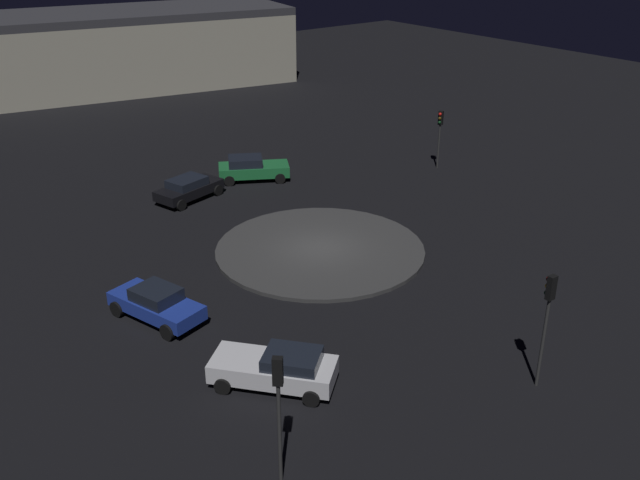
{
  "coord_description": "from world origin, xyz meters",
  "views": [
    {
      "loc": [
        19.76,
        25.56,
        15.73
      ],
      "look_at": [
        0.0,
        0.0,
        0.62
      ],
      "focal_mm": 39.96,
      "sensor_mm": 36.0,
      "label": 1
    }
  ],
  "objects_px": {
    "store_building": "(127,49)",
    "traffic_light_northeast": "(279,395)",
    "car_black": "(189,188)",
    "car_green": "(252,168)",
    "car_blue": "(156,303)",
    "traffic_light_north": "(547,309)",
    "traffic_light_west": "(440,128)",
    "car_white": "(277,368)"
  },
  "relations": [
    {
      "from": "car_green",
      "to": "car_white",
      "type": "xyz_separation_m",
      "value": [
        10.98,
        18.72,
        -0.03
      ]
    },
    {
      "from": "car_black",
      "to": "car_white",
      "type": "bearing_deg",
      "value": -123.85
    },
    {
      "from": "traffic_light_north",
      "to": "store_building",
      "type": "bearing_deg",
      "value": -6.54
    },
    {
      "from": "car_white",
      "to": "traffic_light_west",
      "type": "xyz_separation_m",
      "value": [
        -21.95,
        -13.09,
        2.01
      ]
    },
    {
      "from": "traffic_light_northeast",
      "to": "store_building",
      "type": "bearing_deg",
      "value": 22.34
    },
    {
      "from": "store_building",
      "to": "car_white",
      "type": "bearing_deg",
      "value": 82.72
    },
    {
      "from": "car_blue",
      "to": "store_building",
      "type": "xyz_separation_m",
      "value": [
        -17.37,
        -41.32,
        2.79
      ]
    },
    {
      "from": "car_blue",
      "to": "traffic_light_west",
      "type": "bearing_deg",
      "value": -91.31
    },
    {
      "from": "traffic_light_northeast",
      "to": "traffic_light_north",
      "type": "distance_m",
      "value": 10.21
    },
    {
      "from": "car_white",
      "to": "car_black",
      "type": "distance_m",
      "value": 19.16
    },
    {
      "from": "car_blue",
      "to": "car_green",
      "type": "relative_size",
      "value": 0.97
    },
    {
      "from": "car_green",
      "to": "traffic_light_west",
      "type": "distance_m",
      "value": 12.49
    },
    {
      "from": "car_blue",
      "to": "traffic_light_north",
      "type": "relative_size",
      "value": 1.02
    },
    {
      "from": "car_blue",
      "to": "car_green",
      "type": "height_order",
      "value": "car_green"
    },
    {
      "from": "car_black",
      "to": "traffic_light_north",
      "type": "relative_size",
      "value": 0.99
    },
    {
      "from": "car_green",
      "to": "traffic_light_northeast",
      "type": "xyz_separation_m",
      "value": [
        13.59,
        22.71,
        2.38
      ]
    },
    {
      "from": "traffic_light_northeast",
      "to": "traffic_light_north",
      "type": "height_order",
      "value": "traffic_light_north"
    },
    {
      "from": "car_blue",
      "to": "traffic_light_northeast",
      "type": "xyz_separation_m",
      "value": [
        1.23,
        10.84,
        2.4
      ]
    },
    {
      "from": "traffic_light_northeast",
      "to": "store_building",
      "type": "xyz_separation_m",
      "value": [
        -18.6,
        -52.16,
        0.39
      ]
    },
    {
      "from": "traffic_light_west",
      "to": "store_building",
      "type": "bearing_deg",
      "value": -101.02
    },
    {
      "from": "traffic_light_northeast",
      "to": "store_building",
      "type": "relative_size",
      "value": 0.14
    },
    {
      "from": "car_white",
      "to": "traffic_light_west",
      "type": "relative_size",
      "value": 1.19
    },
    {
      "from": "traffic_light_northeast",
      "to": "store_building",
      "type": "distance_m",
      "value": 55.37
    },
    {
      "from": "car_white",
      "to": "traffic_light_north",
      "type": "distance_m",
      "value": 9.71
    },
    {
      "from": "car_black",
      "to": "traffic_light_west",
      "type": "height_order",
      "value": "traffic_light_west"
    },
    {
      "from": "traffic_light_north",
      "to": "car_white",
      "type": "bearing_deg",
      "value": 54.82
    },
    {
      "from": "car_blue",
      "to": "car_green",
      "type": "distance_m",
      "value": 17.14
    },
    {
      "from": "car_black",
      "to": "traffic_light_northeast",
      "type": "distance_m",
      "value": 23.93
    },
    {
      "from": "store_building",
      "to": "traffic_light_north",
      "type": "bearing_deg",
      "value": 92.08
    },
    {
      "from": "car_black",
      "to": "traffic_light_northeast",
      "type": "height_order",
      "value": "traffic_light_northeast"
    },
    {
      "from": "car_black",
      "to": "store_building",
      "type": "relative_size",
      "value": 0.14
    },
    {
      "from": "traffic_light_north",
      "to": "car_blue",
      "type": "bearing_deg",
      "value": 37.48
    },
    {
      "from": "car_green",
      "to": "traffic_light_north",
      "type": "xyz_separation_m",
      "value": [
        3.54,
        24.47,
        2.4
      ]
    },
    {
      "from": "car_green",
      "to": "traffic_light_northeast",
      "type": "distance_m",
      "value": 26.57
    },
    {
      "from": "store_building",
      "to": "traffic_light_northeast",
      "type": "bearing_deg",
      "value": 81.46
    },
    {
      "from": "traffic_light_northeast",
      "to": "traffic_light_west",
      "type": "xyz_separation_m",
      "value": [
        -24.56,
        -17.08,
        -0.4
      ]
    },
    {
      "from": "traffic_light_west",
      "to": "store_building",
      "type": "xyz_separation_m",
      "value": [
        5.96,
        -35.07,
        0.79
      ]
    },
    {
      "from": "traffic_light_north",
      "to": "store_building",
      "type": "distance_m",
      "value": 54.59
    },
    {
      "from": "car_white",
      "to": "car_blue",
      "type": "bearing_deg",
      "value": -28.37
    },
    {
      "from": "car_green",
      "to": "traffic_light_west",
      "type": "relative_size",
      "value": 1.23
    },
    {
      "from": "car_blue",
      "to": "traffic_light_north",
      "type": "distance_m",
      "value": 15.57
    },
    {
      "from": "car_green",
      "to": "car_blue",
      "type": "bearing_deg",
      "value": -106.49
    }
  ]
}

